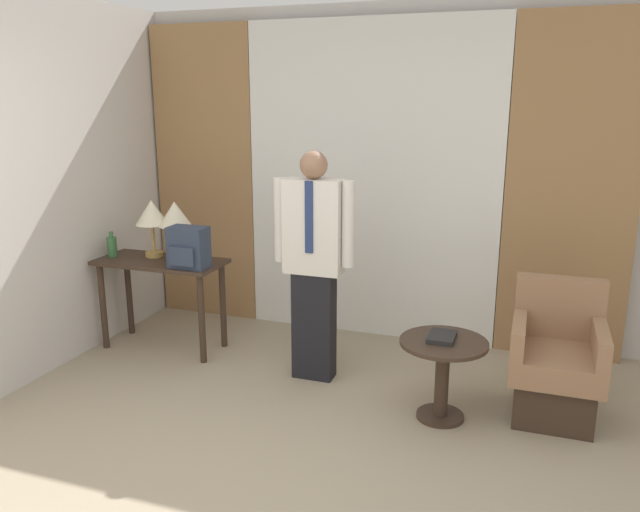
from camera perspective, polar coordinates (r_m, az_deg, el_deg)
The scene contains 13 objects.
wall_back at distance 5.26m, azimuth 5.02°, elevation 7.46°, with size 10.00×0.06×2.70m.
curtain_sheer_center at distance 5.14m, azimuth 4.65°, elevation 6.63°, with size 2.10×0.06×2.58m.
curtain_drape_left at distance 5.71m, azimuth -10.44°, elevation 7.22°, with size 0.94×0.06×2.58m.
curtain_drape_right at distance 4.99m, azimuth 21.94°, elevation 5.41°, with size 0.94×0.06×2.58m.
desk at distance 5.10m, azimuth -14.31°, elevation -1.85°, with size 1.01×0.46×0.73m.
table_lamp_left at distance 5.11m, azimuth -15.13°, elevation 3.64°, with size 0.26×0.26×0.46m.
table_lamp_right at distance 5.00m, azimuth -13.12°, elevation 3.53°, with size 0.26×0.26×0.46m.
bottle_near_edge at distance 5.27m, azimuth -18.49°, elevation 0.86°, with size 0.08×0.08×0.20m.
backpack at distance 4.75m, azimuth -11.96°, elevation 0.74°, with size 0.29×0.20×0.31m.
person at distance 4.33m, azimuth -0.56°, elevation -0.19°, with size 0.58×0.20×1.63m.
armchair at distance 4.25m, azimuth 20.73°, elevation -9.40°, with size 0.55×0.60×0.85m.
side_table at distance 4.00m, azimuth 11.15°, elevation -9.82°, with size 0.54×0.54×0.52m.
book at distance 3.96m, azimuth 11.07°, elevation -7.27°, with size 0.16×0.23×0.03m.
Camera 1 is at (1.28, -2.19, 1.97)m, focal length 35.00 mm.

